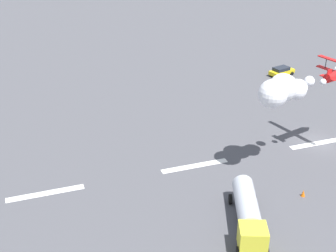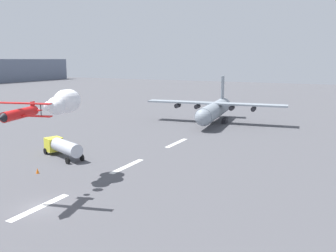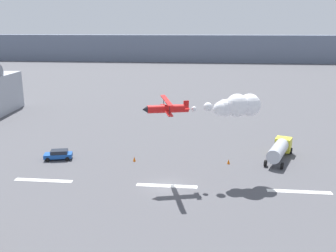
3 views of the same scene
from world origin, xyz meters
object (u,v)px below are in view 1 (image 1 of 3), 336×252
(traffic_cone_far, at_px, (303,193))
(followme_car_yellow, at_px, (282,71))
(fuel_tanker_truck, at_px, (248,213))
(stunt_biplane_red, at_px, (290,88))

(traffic_cone_far, bearing_deg, followme_car_yellow, -117.80)
(traffic_cone_far, bearing_deg, fuel_tanker_truck, 18.73)
(stunt_biplane_red, xyz_separation_m, fuel_tanker_truck, (8.19, 7.82, -8.25))
(fuel_tanker_truck, xyz_separation_m, followme_car_yellow, (-24.57, -34.34, -0.93))
(stunt_biplane_red, relative_size, traffic_cone_far, 20.56)
(stunt_biplane_red, height_order, followme_car_yellow, stunt_biplane_red)
(stunt_biplane_red, xyz_separation_m, traffic_cone_far, (0.31, 5.15, -9.61))
(followme_car_yellow, bearing_deg, traffic_cone_far, 62.20)
(fuel_tanker_truck, bearing_deg, followme_car_yellow, -125.59)
(followme_car_yellow, distance_m, traffic_cone_far, 35.80)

